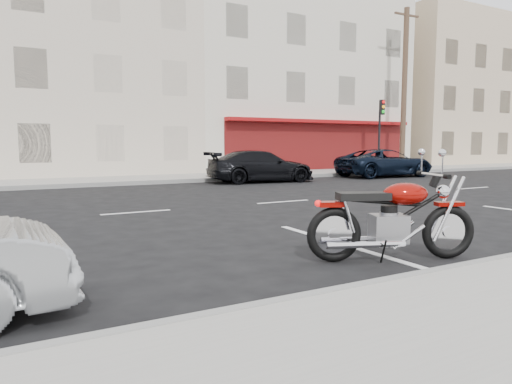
% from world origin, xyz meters
% --- Properties ---
extents(ground, '(120.00, 120.00, 0.00)m').
position_xyz_m(ground, '(0.00, 0.00, 0.00)').
color(ground, black).
rests_on(ground, ground).
extents(bldg_cream, '(12.00, 12.00, 11.50)m').
position_xyz_m(bldg_cream, '(-2.00, 16.30, 5.75)').
color(bldg_cream, beige).
rests_on(bldg_cream, ground).
extents(bldg_corner, '(14.00, 12.00, 12.50)m').
position_xyz_m(bldg_corner, '(11.00, 16.30, 6.25)').
color(bldg_corner, beige).
rests_on(bldg_corner, ground).
extents(bldg_far_east, '(12.00, 12.00, 11.00)m').
position_xyz_m(bldg_far_east, '(26.00, 16.30, 5.50)').
color(bldg_far_east, '#C5AE8E').
rests_on(bldg_far_east, ground).
extents(utility_pole, '(1.80, 0.30, 9.00)m').
position_xyz_m(utility_pole, '(15.50, 8.60, 4.74)').
color(utility_pole, '#422D1E').
rests_on(utility_pole, sidewalk_far).
extents(traffic_light, '(0.26, 0.30, 3.80)m').
position_xyz_m(traffic_light, '(13.50, 8.33, 2.56)').
color(traffic_light, black).
rests_on(traffic_light, sidewalk_far).
extents(fire_hydrant, '(0.20, 0.20, 0.72)m').
position_xyz_m(fire_hydrant, '(12.00, 8.50, 0.53)').
color(fire_hydrant, beige).
rests_on(fire_hydrant, sidewalk_far).
extents(motorcycle, '(2.23, 1.11, 1.18)m').
position_xyz_m(motorcycle, '(0.72, -6.33, 0.54)').
color(motorcycle, black).
rests_on(motorcycle, ground).
extents(suv_far, '(4.91, 2.53, 1.33)m').
position_xyz_m(suv_far, '(11.34, 5.72, 0.66)').
color(suv_far, black).
rests_on(suv_far, ground).
extents(car_far, '(4.66, 2.30, 1.30)m').
position_xyz_m(car_far, '(4.63, 5.90, 0.65)').
color(car_far, black).
rests_on(car_far, ground).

